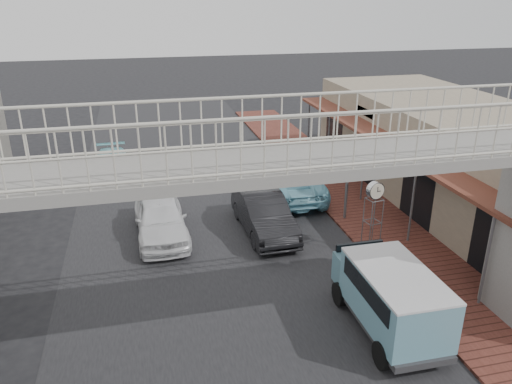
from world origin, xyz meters
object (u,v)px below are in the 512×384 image
white_hatchback (160,218)px  street_clock (375,194)px  angkot_van (391,292)px  arrow_sign (371,155)px  angkot_far (112,165)px  motorcycle_far (311,162)px  dark_sedan (264,214)px  angkot_curb (285,179)px  motorcycle_near (338,161)px

white_hatchback → street_clock: 7.67m
angkot_van → arrow_sign: (2.40, 6.44, 1.56)m
angkot_far → arrow_sign: size_ratio=1.27×
motorcycle_far → street_clock: street_clock is taller
street_clock → white_hatchback: bearing=147.6°
angkot_van → street_clock: bearing=70.6°
dark_sedan → angkot_van: bearing=-77.3°
angkot_van → white_hatchback: bearing=128.4°
dark_sedan → angkot_van: (1.71, -6.52, 0.47)m
angkot_far → motorcycle_far: size_ratio=2.25×
motorcycle_far → arrow_sign: 6.05m
angkot_curb → motorcycle_far: bearing=-130.9°
arrow_sign → motorcycle_near: bearing=102.2°
motorcycle_near → angkot_van: bearing=172.0°
dark_sedan → arrow_sign: arrow_sign is taller
white_hatchback → street_clock: bearing=-23.9°
motorcycle_near → white_hatchback: bearing=128.4°
angkot_curb → motorcycle_near: angkot_curb is taller
dark_sedan → angkot_curb: 3.77m
dark_sedan → motorcycle_far: (3.85, 5.59, -0.07)m
angkot_far → angkot_van: angkot_van is taller
dark_sedan → angkot_far: bearing=124.7°
angkot_van → motorcycle_near: size_ratio=2.21×
arrow_sign → dark_sedan: bearing=-157.3°
angkot_curb → motorcycle_far: angkot_curb is taller
angkot_far → angkot_van: 15.93m
white_hatchback → angkot_far: bearing=103.2°
white_hatchback → arrow_sign: size_ratio=1.35×
dark_sedan → angkot_far: (-5.66, 7.60, -0.12)m
angkot_far → dark_sedan: bearing=-55.7°
angkot_van → street_clock: size_ratio=1.56×
angkot_curb → motorcycle_far: (2.04, 2.28, -0.10)m
white_hatchback → motorcycle_near: (9.08, 5.25, -0.20)m
angkot_far → motorcycle_near: bearing=-12.0°
white_hatchback → angkot_curb: 6.24m
angkot_far → street_clock: 13.42m
angkot_curb → angkot_far: 8.61m
angkot_far → angkot_van: size_ratio=1.08×
motorcycle_far → street_clock: bearing=-159.7°
dark_sedan → motorcycle_near: bearing=45.3°
white_hatchback → dark_sedan: (3.77, -0.50, -0.03)m
angkot_far → motorcycle_near: (10.96, -1.85, -0.05)m
white_hatchback → angkot_far: 7.34m
dark_sedan → street_clock: 4.23m
motorcycle_far → angkot_van: bearing=-165.1°
angkot_far → arrow_sign: 12.61m
motorcycle_near → arrow_sign: bearing=176.7°
dark_sedan → angkot_curb: size_ratio=0.81×
motorcycle_near → dark_sedan: bearing=145.6°
dark_sedan → motorcycle_near: size_ratio=2.52×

